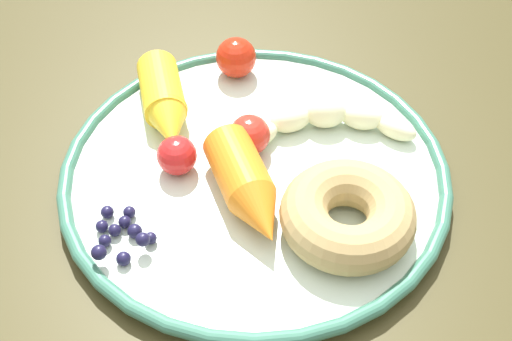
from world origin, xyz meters
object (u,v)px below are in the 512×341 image
at_px(donut, 348,215).
at_px(blueberry_pile, 122,234).
at_px(plate, 256,173).
at_px(banana, 328,119).
at_px(tomato_near, 237,57).
at_px(tomato_far, 178,155).
at_px(tomato_mid, 251,135).
at_px(dining_table, 216,221).
at_px(carrot_orange, 249,188).
at_px(carrot_yellow, 166,105).

xyz_separation_m(donut, blueberry_pile, (-0.18, -0.01, -0.01)).
height_order(plate, banana, banana).
bearing_deg(donut, tomato_near, 114.65).
relative_size(plate, tomato_far, 9.83).
relative_size(tomato_mid, tomato_far, 1.05).
distance_m(banana, tomato_far, 0.14).
bearing_deg(tomato_mid, banana, 20.80).
distance_m(banana, donut, 0.12).
bearing_deg(banana, plate, -141.21).
relative_size(dining_table, carrot_orange, 9.31).
distance_m(carrot_orange, tomato_near, 0.17).
relative_size(carrot_orange, carrot_yellow, 0.97).
bearing_deg(tomato_near, carrot_yellow, -132.20).
distance_m(dining_table, plate, 0.12).
bearing_deg(banana, carrot_orange, -127.84).
distance_m(carrot_yellow, tomato_mid, 0.09).
xyz_separation_m(banana, tomato_mid, (-0.07, -0.03, 0.01)).
xyz_separation_m(plate, tomato_mid, (-0.00, 0.03, 0.02)).
distance_m(dining_table, carrot_yellow, 0.14).
bearing_deg(blueberry_pile, tomato_near, 67.55).
height_order(banana, tomato_mid, tomato_mid).
height_order(dining_table, plate, plate).
bearing_deg(tomato_mid, carrot_orange, -91.01).
relative_size(plate, tomato_near, 8.47).
relative_size(carrot_orange, tomato_mid, 3.30).
bearing_deg(tomato_mid, tomato_far, -158.70).
bearing_deg(carrot_orange, tomato_far, 146.26).
height_order(plate, blueberry_pile, blueberry_pile).
distance_m(tomato_near, tomato_mid, 0.11).
height_order(plate, carrot_orange, carrot_orange).
height_order(donut, tomato_mid, donut).
bearing_deg(tomato_far, carrot_yellow, 104.78).
bearing_deg(blueberry_pile, carrot_yellow, 80.85).
bearing_deg(carrot_yellow, blueberry_pile, -99.15).
bearing_deg(plate, carrot_yellow, 142.82).
bearing_deg(blueberry_pile, dining_table, 59.24).
xyz_separation_m(banana, blueberry_pile, (-0.17, -0.13, -0.00)).
xyz_separation_m(dining_table, donut, (0.11, -0.10, 0.13)).
height_order(carrot_yellow, donut, same).
xyz_separation_m(blueberry_pile, tomato_far, (0.04, 0.08, 0.01)).
bearing_deg(donut, tomato_mid, 130.19).
bearing_deg(plate, dining_table, 141.45).
bearing_deg(tomato_mid, donut, -49.81).
xyz_separation_m(carrot_orange, blueberry_pile, (-0.10, -0.04, -0.01)).
bearing_deg(plate, tomato_near, 98.04).
height_order(dining_table, tomato_far, tomato_far).
xyz_separation_m(dining_table, tomato_near, (0.02, 0.10, 0.13)).
relative_size(banana, tomato_near, 4.17).
height_order(plate, tomato_far, tomato_far).
bearing_deg(tomato_far, tomato_near, 70.05).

